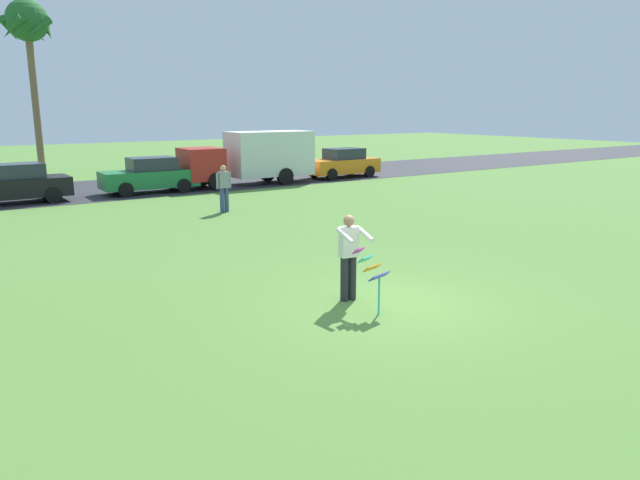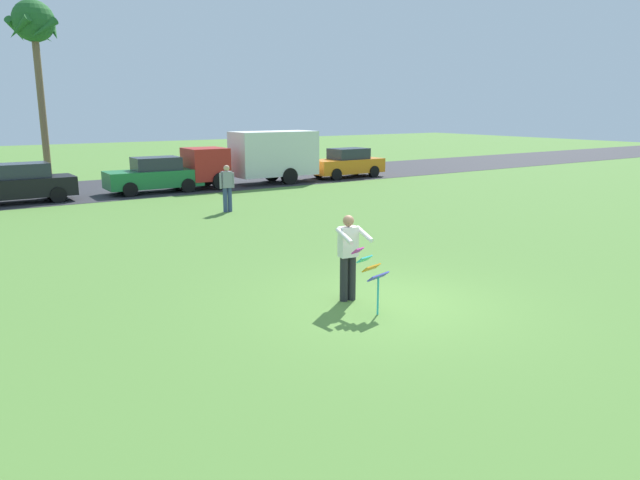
# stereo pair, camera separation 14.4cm
# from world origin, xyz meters

# --- Properties ---
(ground_plane) EXTENTS (120.00, 120.00, 0.00)m
(ground_plane) POSITION_xyz_m (0.00, 0.00, 0.00)
(ground_plane) COLOR #568438
(road_strip) EXTENTS (120.00, 8.00, 0.01)m
(road_strip) POSITION_xyz_m (0.00, 20.40, 0.01)
(road_strip) COLOR #2D2D33
(road_strip) RESTS_ON ground
(person_kite_flyer) EXTENTS (0.60, 0.70, 1.73)m
(person_kite_flyer) POSITION_xyz_m (-0.60, 0.61, 0.95)
(person_kite_flyer) COLOR #26262B
(person_kite_flyer) RESTS_ON ground
(kite_held) EXTENTS (0.53, 0.70, 1.21)m
(kite_held) POSITION_xyz_m (-0.69, -0.22, 0.83)
(kite_held) COLOR #D83399
(kite_held) RESTS_ON ground
(parked_car_black) EXTENTS (4.23, 1.89, 1.60)m
(parked_car_black) POSITION_xyz_m (-4.27, 18.00, 0.77)
(parked_car_black) COLOR black
(parked_car_black) RESTS_ON ground
(parked_car_green) EXTENTS (4.24, 1.91, 1.60)m
(parked_car_green) POSITION_xyz_m (1.27, 18.00, 0.77)
(parked_car_green) COLOR #1E7238
(parked_car_green) RESTS_ON ground
(parked_truck_red_cab) EXTENTS (6.72, 2.16, 2.62)m
(parked_truck_red_cab) POSITION_xyz_m (6.65, 18.00, 1.41)
(parked_truck_red_cab) COLOR #B2231E
(parked_truck_red_cab) RESTS_ON ground
(parked_car_orange) EXTENTS (4.23, 1.90, 1.60)m
(parked_car_orange) POSITION_xyz_m (12.07, 18.00, 0.77)
(parked_car_orange) COLOR orange
(parked_car_orange) RESTS_ON ground
(palm_tree_right_near) EXTENTS (2.58, 2.71, 9.19)m
(palm_tree_right_near) POSITION_xyz_m (-1.81, 26.40, 7.72)
(palm_tree_right_near) COLOR brown
(palm_tree_right_near) RESTS_ON ground
(person_walker_near) EXTENTS (0.57, 0.24, 1.73)m
(person_walker_near) POSITION_xyz_m (1.83, 11.45, 0.93)
(person_walker_near) COLOR #384772
(person_walker_near) RESTS_ON ground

